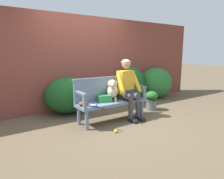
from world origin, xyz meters
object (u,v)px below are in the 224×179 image
tennis_ball (116,131)px  garden_bench (112,104)px  person_seated (128,87)px  dog_on_bench (112,90)px  sports_bag (104,98)px  tennis_racket (90,105)px  potted_plant (152,100)px  baseball_glove (84,103)px

tennis_ball → garden_bench: bearing=62.0°
person_seated → dog_on_bench: person_seated is taller
person_seated → sports_bag: bearing=174.0°
dog_on_bench → garden_bench: bearing=-156.3°
garden_bench → sports_bag: 0.21m
tennis_ball → dog_on_bench: bearing=61.0°
tennis_racket → tennis_ball: (0.23, -0.54, -0.41)m
dog_on_bench → tennis_ball: (-0.34, -0.61, -0.63)m
garden_bench → potted_plant: 1.31m
potted_plant → garden_bench: bearing=-174.3°
dog_on_bench → potted_plant: dog_on_bench is taller
garden_bench → baseball_glove: bearing=-179.5°
garden_bench → person_seated: bearing=-1.0°
baseball_glove → potted_plant: size_ratio=0.46×
dog_on_bench → baseball_glove: bearing=-178.8°
tennis_racket → sports_bag: 0.41m
sports_bag → tennis_ball: 0.82m
person_seated → tennis_racket: size_ratio=2.24×
baseball_glove → garden_bench: bearing=3.4°
garden_bench → person_seated: person_seated is taller
garden_bench → tennis_racket: (-0.55, -0.06, 0.07)m
dog_on_bench → baseball_glove: size_ratio=2.15×
potted_plant → baseball_glove: bearing=-176.0°
dog_on_bench → sports_bag: 0.25m
person_seated → garden_bench: bearing=179.0°
garden_bench → person_seated: 0.53m
tennis_ball → person_seated: bearing=39.1°
tennis_racket → garden_bench: bearing=6.4°
person_seated → baseball_glove: person_seated is taller
baseball_glove → sports_bag: sports_bag is taller
person_seated → potted_plant: (0.89, 0.14, -0.44)m
garden_bench → potted_plant: size_ratio=3.19×
tennis_racket → dog_on_bench: bearing=7.0°
person_seated → tennis_ball: (-0.73, -0.59, -0.67)m
baseball_glove → sports_bag: size_ratio=0.79×
person_seated → baseball_glove: 1.09m
tennis_racket → person_seated: bearing=3.3°
tennis_racket → potted_plant: 1.86m
dog_on_bench → tennis_racket: size_ratio=0.81×
tennis_racket → tennis_ball: tennis_racket is taller
dog_on_bench → sports_bag: dog_on_bench is taller
garden_bench → baseball_glove: 0.67m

